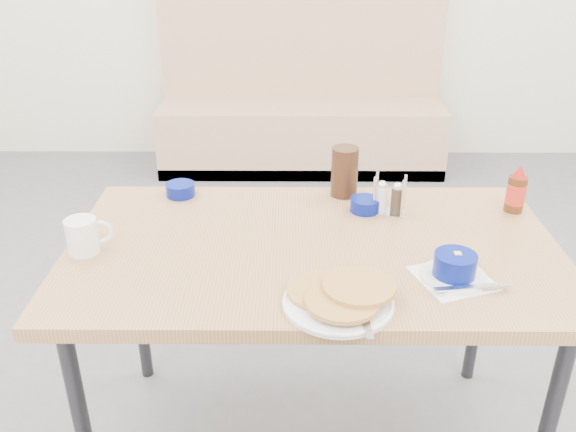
{
  "coord_description": "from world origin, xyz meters",
  "views": [
    {
      "loc": [
        -0.06,
        -1.27,
        1.61
      ],
      "look_at": [
        -0.07,
        0.31,
        0.82
      ],
      "focal_mm": 38.0,
      "sensor_mm": 36.0,
      "label": 1
    }
  ],
  "objects_px": {
    "pancake_plate": "(340,297)",
    "grits_setting": "(455,269)",
    "booth_bench": "(301,115)",
    "coffee_mug": "(84,235)",
    "creamer_bowl": "(180,190)",
    "butter_bowl": "(365,205)",
    "amber_tumbler": "(345,172)",
    "condiment_caddy": "(389,200)",
    "syrup_bottle": "(516,191)",
    "dining_table": "(313,263)"
  },
  "relations": [
    {
      "from": "pancake_plate",
      "to": "grits_setting",
      "type": "height_order",
      "value": "grits_setting"
    },
    {
      "from": "butter_bowl",
      "to": "syrup_bottle",
      "type": "bearing_deg",
      "value": 0.64
    },
    {
      "from": "dining_table",
      "to": "coffee_mug",
      "type": "height_order",
      "value": "coffee_mug"
    },
    {
      "from": "pancake_plate",
      "to": "butter_bowl",
      "type": "relative_size",
      "value": 3.04
    },
    {
      "from": "grits_setting",
      "to": "creamer_bowl",
      "type": "height_order",
      "value": "grits_setting"
    },
    {
      "from": "creamer_bowl",
      "to": "pancake_plate",
      "type": "bearing_deg",
      "value": -52.01
    },
    {
      "from": "butter_bowl",
      "to": "amber_tumbler",
      "type": "relative_size",
      "value": 0.57
    },
    {
      "from": "dining_table",
      "to": "grits_setting",
      "type": "distance_m",
      "value": 0.41
    },
    {
      "from": "coffee_mug",
      "to": "butter_bowl",
      "type": "bearing_deg",
      "value": 18.03
    },
    {
      "from": "butter_bowl",
      "to": "condiment_caddy",
      "type": "distance_m",
      "value": 0.08
    },
    {
      "from": "dining_table",
      "to": "coffee_mug",
      "type": "xyz_separation_m",
      "value": [
        -0.64,
        -0.04,
        0.11
      ]
    },
    {
      "from": "coffee_mug",
      "to": "butter_bowl",
      "type": "height_order",
      "value": "coffee_mug"
    },
    {
      "from": "creamer_bowl",
      "to": "coffee_mug",
      "type": "bearing_deg",
      "value": -118.6
    },
    {
      "from": "creamer_bowl",
      "to": "syrup_bottle",
      "type": "bearing_deg",
      "value": -5.64
    },
    {
      "from": "grits_setting",
      "to": "dining_table",
      "type": "bearing_deg",
      "value": 153.01
    },
    {
      "from": "creamer_bowl",
      "to": "butter_bowl",
      "type": "height_order",
      "value": "same"
    },
    {
      "from": "creamer_bowl",
      "to": "booth_bench",
      "type": "bearing_deg",
      "value": 78.9
    },
    {
      "from": "condiment_caddy",
      "to": "syrup_bottle",
      "type": "bearing_deg",
      "value": 18.95
    },
    {
      "from": "syrup_bottle",
      "to": "coffee_mug",
      "type": "bearing_deg",
      "value": -168.17
    },
    {
      "from": "booth_bench",
      "to": "coffee_mug",
      "type": "distance_m",
      "value": 2.7
    },
    {
      "from": "booth_bench",
      "to": "pancake_plate",
      "type": "distance_m",
      "value": 2.86
    },
    {
      "from": "amber_tumbler",
      "to": "syrup_bottle",
      "type": "bearing_deg",
      "value": -12.51
    },
    {
      "from": "condiment_caddy",
      "to": "grits_setting",
      "type": "bearing_deg",
      "value": -57.01
    },
    {
      "from": "dining_table",
      "to": "coffee_mug",
      "type": "distance_m",
      "value": 0.65
    },
    {
      "from": "grits_setting",
      "to": "creamer_bowl",
      "type": "xyz_separation_m",
      "value": [
        -0.79,
        0.51,
        -0.01
      ]
    },
    {
      "from": "dining_table",
      "to": "coffee_mug",
      "type": "bearing_deg",
      "value": -175.99
    },
    {
      "from": "butter_bowl",
      "to": "condiment_caddy",
      "type": "xyz_separation_m",
      "value": [
        0.07,
        -0.01,
        0.02
      ]
    },
    {
      "from": "grits_setting",
      "to": "booth_bench",
      "type": "bearing_deg",
      "value": 97.47
    },
    {
      "from": "booth_bench",
      "to": "condiment_caddy",
      "type": "bearing_deg",
      "value": -84.09
    },
    {
      "from": "amber_tumbler",
      "to": "pancake_plate",
      "type": "bearing_deg",
      "value": -95.11
    },
    {
      "from": "dining_table",
      "to": "creamer_bowl",
      "type": "xyz_separation_m",
      "value": [
        -0.43,
        0.33,
        0.08
      ]
    },
    {
      "from": "coffee_mug",
      "to": "amber_tumbler",
      "type": "distance_m",
      "value": 0.84
    },
    {
      "from": "pancake_plate",
      "to": "creamer_bowl",
      "type": "distance_m",
      "value": 0.79
    },
    {
      "from": "grits_setting",
      "to": "pancake_plate",
      "type": "bearing_deg",
      "value": -159.28
    },
    {
      "from": "coffee_mug",
      "to": "booth_bench",
      "type": "bearing_deg",
      "value": 76.15
    },
    {
      "from": "booth_bench",
      "to": "butter_bowl",
      "type": "distance_m",
      "value": 2.36
    },
    {
      "from": "butter_bowl",
      "to": "dining_table",
      "type": "bearing_deg",
      "value": -127.87
    },
    {
      "from": "coffee_mug",
      "to": "syrup_bottle",
      "type": "xyz_separation_m",
      "value": [
        1.28,
        0.27,
        0.02
      ]
    },
    {
      "from": "condiment_caddy",
      "to": "booth_bench",
      "type": "bearing_deg",
      "value": 112.32
    },
    {
      "from": "syrup_bottle",
      "to": "condiment_caddy",
      "type": "bearing_deg",
      "value": -177.46
    },
    {
      "from": "condiment_caddy",
      "to": "amber_tumbler",
      "type": "bearing_deg",
      "value": 150.24
    },
    {
      "from": "creamer_bowl",
      "to": "syrup_bottle",
      "type": "distance_m",
      "value": 1.08
    },
    {
      "from": "syrup_bottle",
      "to": "grits_setting",
      "type": "bearing_deg",
      "value": -125.1
    },
    {
      "from": "coffee_mug",
      "to": "grits_setting",
      "type": "height_order",
      "value": "coffee_mug"
    },
    {
      "from": "booth_bench",
      "to": "syrup_bottle",
      "type": "xyz_separation_m",
      "value": [
        0.64,
        -2.31,
        0.48
      ]
    },
    {
      "from": "condiment_caddy",
      "to": "syrup_bottle",
      "type": "relative_size",
      "value": 0.81
    },
    {
      "from": "creamer_bowl",
      "to": "butter_bowl",
      "type": "bearing_deg",
      "value": -10.47
    },
    {
      "from": "dining_table",
      "to": "creamer_bowl",
      "type": "height_order",
      "value": "creamer_bowl"
    },
    {
      "from": "butter_bowl",
      "to": "creamer_bowl",
      "type": "bearing_deg",
      "value": 169.53
    },
    {
      "from": "booth_bench",
      "to": "pancake_plate",
      "type": "relative_size",
      "value": 6.66
    }
  ]
}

